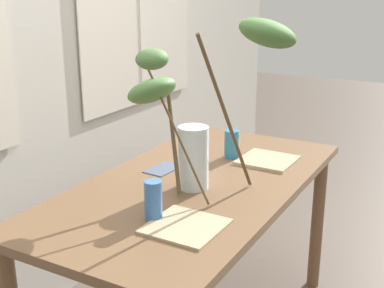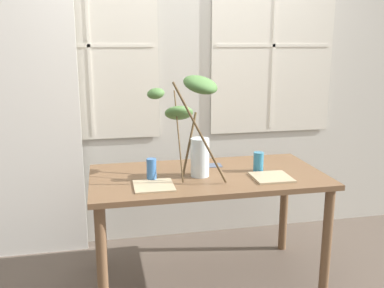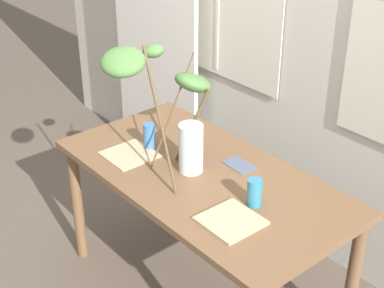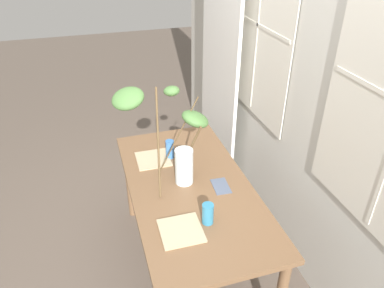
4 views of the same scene
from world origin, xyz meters
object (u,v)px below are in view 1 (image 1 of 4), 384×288
Objects in this scene: vase_with_branches at (199,106)px; drinking_glass_blue_left at (153,200)px; drinking_glass_blue_right at (232,144)px; dining_table at (195,205)px; plate_square_right at (268,160)px; plate_square_left at (185,226)px.

vase_with_branches reaches higher than drinking_glass_blue_left.
drinking_glass_blue_left is 1.07× the size of drinking_glass_blue_right.
dining_table is 0.48m from vase_with_branches.
dining_table is at bearing 33.50° from vase_with_branches.
drinking_glass_blue_right is at bearing 0.17° from dining_table.
drinking_glass_blue_left is at bearing 170.68° from plate_square_right.
vase_with_branches is 5.05× the size of drinking_glass_blue_left.
drinking_glass_blue_left reaches higher than plate_square_right.
drinking_glass_blue_left is 0.77m from plate_square_right.
drinking_glass_blue_right is at bearing 99.24° from plate_square_right.
drinking_glass_blue_right is 0.54× the size of plate_square_left.
drinking_glass_blue_left is at bearing -173.28° from dining_table.
dining_table is 2.18× the size of vase_with_branches.
drinking_glass_blue_left reaches higher than dining_table.
dining_table is 0.43m from plate_square_right.
drinking_glass_blue_left is at bearing -176.44° from drinking_glass_blue_right.
plate_square_left is (-0.00, -0.13, -0.07)m from drinking_glass_blue_left.
dining_table is at bearing 156.07° from plate_square_right.
drinking_glass_blue_left is at bearing 88.72° from plate_square_left.
plate_square_left is 0.76m from plate_square_right.
drinking_glass_blue_right reaches higher than plate_square_left.
drinking_glass_blue_left is (-0.25, 0.04, -0.28)m from vase_with_branches.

